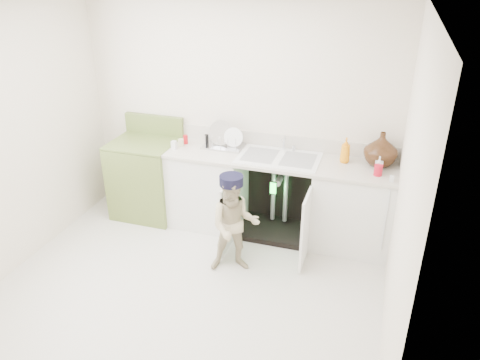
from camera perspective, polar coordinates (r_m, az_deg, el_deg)
name	(u,v)px	position (r m, az deg, el deg)	size (l,w,h in m)	color
ground	(188,287)	(4.52, -6.30, -12.88)	(3.50, 3.50, 0.00)	#B8B3A2
room_shell	(181,166)	(3.87, -7.19, 1.73)	(6.00, 5.50, 1.26)	silver
counter_run	(281,194)	(5.07, 5.03, -1.70)	(2.44, 1.02, 1.25)	silver
avocado_stove	(147,177)	(5.57, -11.26, 0.40)	(0.73, 0.65, 1.13)	olive
repair_worker	(235,224)	(4.45, -0.67, -5.38)	(0.59, 0.70, 1.01)	beige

